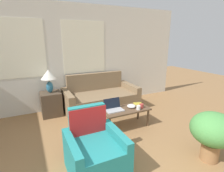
# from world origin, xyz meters

# --- Properties ---
(wall_back) EXTENTS (6.99, 0.06, 2.60)m
(wall_back) POSITION_xyz_m (-0.00, 3.74, 1.31)
(wall_back) COLOR silver
(wall_back) RESTS_ON ground_plane
(couch) EXTENTS (1.82, 0.93, 0.88)m
(couch) POSITION_xyz_m (0.89, 3.27, 0.27)
(couch) COLOR #846B4C
(couch) RESTS_ON ground_plane
(armchair) EXTENTS (0.72, 0.74, 0.86)m
(armchair) POSITION_xyz_m (-0.02, 1.26, 0.27)
(armchair) COLOR teal
(armchair) RESTS_ON ground_plane
(side_table) EXTENTS (0.45, 0.45, 0.56)m
(side_table) POSITION_xyz_m (-0.30, 3.41, 0.28)
(side_table) COLOR #4C3D2D
(side_table) RESTS_ON ground_plane
(table_lamp) EXTENTS (0.35, 0.35, 0.54)m
(table_lamp) POSITION_xyz_m (-0.30, 3.41, 0.93)
(table_lamp) COLOR teal
(table_lamp) RESTS_ON side_table
(coffee_table) EXTENTS (0.98, 0.46, 0.39)m
(coffee_table) POSITION_xyz_m (0.98, 2.14, 0.34)
(coffee_table) COLOR brown
(coffee_table) RESTS_ON ground_plane
(laptop) EXTENTS (0.35, 0.26, 0.22)m
(laptop) POSITION_xyz_m (0.74, 2.20, 0.44)
(laptop) COLOR #B7B7BC
(laptop) RESTS_ON coffee_table
(cup_navy) EXTENTS (0.08, 0.08, 0.08)m
(cup_navy) POSITION_xyz_m (1.20, 2.00, 0.43)
(cup_navy) COLOR white
(cup_navy) RESTS_ON coffee_table
(cup_yellow) EXTENTS (0.08, 0.08, 0.08)m
(cup_yellow) POSITION_xyz_m (1.31, 2.05, 0.43)
(cup_yellow) COLOR #B23D38
(cup_yellow) RESTS_ON coffee_table
(snack_bowl) EXTENTS (0.18, 0.18, 0.06)m
(snack_bowl) POSITION_xyz_m (1.13, 2.16, 0.42)
(snack_bowl) COLOR white
(snack_bowl) RESTS_ON coffee_table
(book_red) EXTENTS (0.22, 0.21, 0.04)m
(book_red) POSITION_xyz_m (1.33, 2.21, 0.41)
(book_red) COLOR gold
(book_red) RESTS_ON coffee_table
(potted_plant) EXTENTS (0.65, 0.65, 0.75)m
(potted_plant) POSITION_xyz_m (1.60, 0.70, 0.48)
(potted_plant) COLOR #996B42
(potted_plant) RESTS_ON ground_plane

